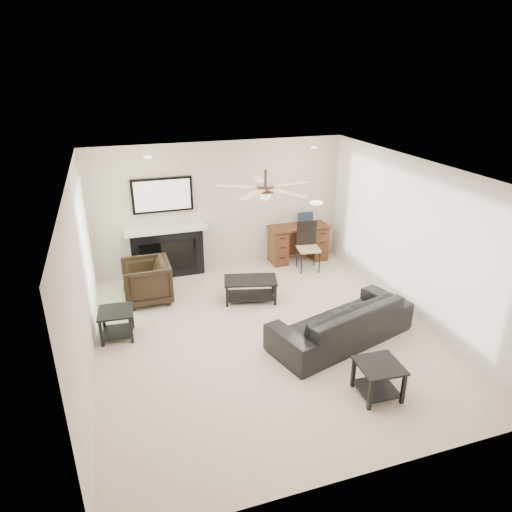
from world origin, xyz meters
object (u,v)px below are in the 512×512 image
object	(u,v)px
coffee_table	(251,290)
fireplace_unit	(166,229)
desk	(298,243)
sofa	(341,321)
armchair	(147,281)

from	to	relation	value
coffee_table	fireplace_unit	size ratio (longest dim) A/B	0.47
fireplace_unit	desk	size ratio (longest dim) A/B	1.57
sofa	fireplace_unit	bearing A→B (deg)	-72.15
armchair	fireplace_unit	world-z (taller)	fireplace_unit
armchair	desk	bearing A→B (deg)	104.88
sofa	coffee_table	world-z (taller)	sofa
sofa	desk	bearing A→B (deg)	-117.34
armchair	coffee_table	size ratio (longest dim) A/B	0.89
coffee_table	desk	size ratio (longest dim) A/B	0.74
sofa	fireplace_unit	distance (m)	3.77
sofa	desk	world-z (taller)	desk
armchair	desk	distance (m)	3.29
sofa	coffee_table	distance (m)	1.84
coffee_table	desk	world-z (taller)	desk
armchair	fireplace_unit	bearing A→B (deg)	151.18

